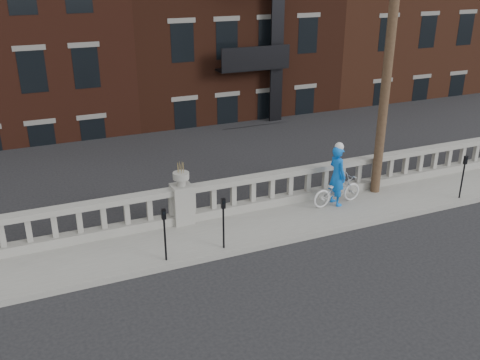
% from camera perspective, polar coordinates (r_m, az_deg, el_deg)
% --- Properties ---
extents(ground, '(120.00, 120.00, 0.00)m').
position_cam_1_polar(ground, '(11.85, -0.09, -13.05)').
color(ground, black).
rests_on(ground, ground).
extents(sidewalk, '(32.00, 2.20, 0.15)m').
position_cam_1_polar(sidewalk, '(14.20, -4.91, -6.31)').
color(sidewalk, gray).
rests_on(sidewalk, ground).
extents(balustrade, '(28.00, 0.34, 1.03)m').
position_cam_1_polar(balustrade, '(14.75, -6.18, -2.74)').
color(balustrade, gray).
rests_on(balustrade, sidewalk).
extents(planter_pedestal, '(0.55, 0.55, 1.76)m').
position_cam_1_polar(planter_pedestal, '(14.67, -6.21, -2.07)').
color(planter_pedestal, gray).
rests_on(planter_pedestal, sidewalk).
extents(lower_level, '(80.00, 44.00, 20.80)m').
position_cam_1_polar(lower_level, '(32.49, -15.91, 14.03)').
color(lower_level, '#605E59').
rests_on(lower_level, ground).
extents(utility_pole, '(1.60, 0.28, 10.00)m').
position_cam_1_polar(utility_pole, '(16.08, 15.92, 15.72)').
color(utility_pole, '#422D1E').
rests_on(utility_pole, sidewalk).
extents(parking_meter_a, '(0.10, 0.09, 1.36)m').
position_cam_1_polar(parking_meter_a, '(12.80, -8.06, -5.18)').
color(parking_meter_a, black).
rests_on(parking_meter_a, sidewalk).
extents(parking_meter_b, '(0.10, 0.09, 1.36)m').
position_cam_1_polar(parking_meter_b, '(13.21, -1.78, -4.03)').
color(parking_meter_b, black).
rests_on(parking_meter_b, sidewalk).
extents(parking_meter_c, '(0.10, 0.09, 1.36)m').
position_cam_1_polar(parking_meter_c, '(17.37, 22.73, 0.79)').
color(parking_meter_c, black).
rests_on(parking_meter_c, sidewalk).
extents(bicycle, '(1.70, 0.72, 0.87)m').
position_cam_1_polar(bicycle, '(16.03, 10.30, -1.09)').
color(bicycle, silver).
rests_on(bicycle, sidewalk).
extents(cyclist, '(0.47, 0.69, 1.81)m').
position_cam_1_polar(cyclist, '(15.85, 10.32, 0.48)').
color(cyclist, blue).
rests_on(cyclist, sidewalk).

